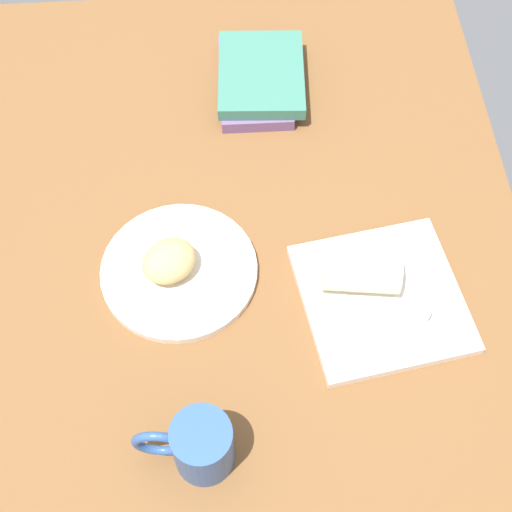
# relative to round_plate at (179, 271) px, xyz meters

# --- Properties ---
(dining_table) EXTENTS (1.10, 0.90, 0.04)m
(dining_table) POSITION_rel_round_plate_xyz_m (-0.08, 0.10, -0.03)
(dining_table) COLOR brown
(dining_table) RESTS_ON ground
(round_plate) EXTENTS (0.24, 0.24, 0.01)m
(round_plate) POSITION_rel_round_plate_xyz_m (0.00, 0.00, 0.00)
(round_plate) COLOR silver
(round_plate) RESTS_ON dining_table
(scone_pastry) EXTENTS (0.11, 0.11, 0.05)m
(scone_pastry) POSITION_rel_round_plate_xyz_m (0.00, -0.01, 0.03)
(scone_pastry) COLOR tan
(scone_pastry) RESTS_ON round_plate
(square_plate) EXTENTS (0.27, 0.27, 0.02)m
(square_plate) POSITION_rel_round_plate_xyz_m (0.07, 0.30, 0.00)
(square_plate) COLOR silver
(square_plate) RESTS_ON dining_table
(sauce_cup) EXTENTS (0.05, 0.05, 0.02)m
(sauce_cup) POSITION_rel_round_plate_xyz_m (0.10, 0.34, 0.02)
(sauce_cup) COLOR silver
(sauce_cup) RESTS_ON square_plate
(breakfast_wrap) EXTENTS (0.08, 0.12, 0.06)m
(breakfast_wrap) POSITION_rel_round_plate_xyz_m (0.04, 0.27, 0.04)
(breakfast_wrap) COLOR beige
(breakfast_wrap) RESTS_ON square_plate
(book_stack) EXTENTS (0.22, 0.16, 0.05)m
(book_stack) POSITION_rel_round_plate_xyz_m (-0.38, 0.15, 0.02)
(book_stack) COLOR #6B4C7A
(book_stack) RESTS_ON dining_table
(coffee_mug) EXTENTS (0.08, 0.13, 0.10)m
(coffee_mug) POSITION_rel_round_plate_xyz_m (0.29, 0.03, 0.04)
(coffee_mug) COLOR #2D518C
(coffee_mug) RESTS_ON dining_table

